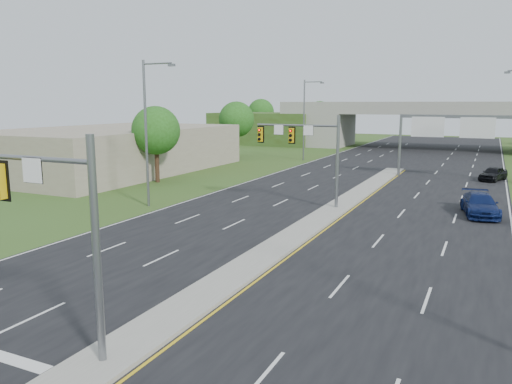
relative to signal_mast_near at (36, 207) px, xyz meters
The scene contains 17 objects.
ground 5.24m from the signal_mast_near, ahead, with size 240.00×240.00×0.00m, color #364819.
road 35.46m from the signal_mast_near, 86.31° to the left, with size 24.00×160.00×0.02m, color black.
median 23.64m from the signal_mast_near, 84.40° to the left, with size 2.00×54.00×0.16m, color gray.
lane_markings 29.41m from the signal_mast_near, 86.72° to the left, with size 23.72×160.00×0.01m.
signal_mast_near is the anchor object (origin of this frame).
signal_mast_far 25.00m from the signal_mast_near, 90.00° to the left, with size 6.62×0.60×7.00m.
sign_gantry 45.88m from the signal_mast_near, 78.75° to the left, with size 11.58×0.44×6.67m.
overpass 80.11m from the signal_mast_near, 88.38° to the left, with size 80.00×14.00×8.10m.
lightpole_l_mid 22.95m from the signal_mast_near, 118.79° to the left, with size 2.85×0.25×11.00m.
lightpole_l_far 56.19m from the signal_mast_near, 101.33° to the left, with size 2.85×0.25×11.00m.
tree_l_near 34.92m from the signal_mast_near, 120.53° to the left, with size 4.80×4.80×7.60m.
tree_l_mid 59.21m from the signal_mast_near, 111.54° to the left, with size 5.20×5.20×8.12m.
tree_back_a 100.64m from the signal_mast_near, 110.80° to the left, with size 6.00×6.00×8.85m.
tree_back_b 96.56m from the signal_mast_near, 103.01° to the left, with size 5.60×5.60×8.32m.
commercial_building 44.77m from the signal_mast_near, 128.34° to the left, with size 18.00×30.00×5.00m, color gray.
car_far_b 30.18m from the signal_mast_near, 66.25° to the left, with size 2.16×5.31×1.54m, color #0C1849.
car_far_c 47.53m from the signal_mast_near, 74.25° to the left, with size 1.70×4.22×1.44m, color black.
Camera 1 is at (10.20, -10.68, 7.85)m, focal length 35.00 mm.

